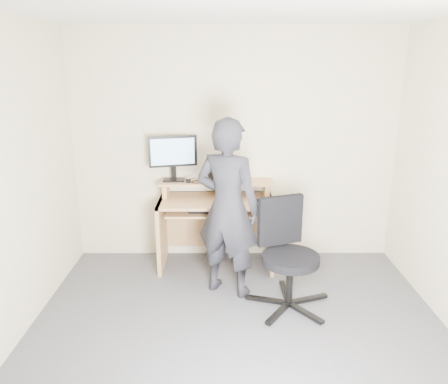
{
  "coord_description": "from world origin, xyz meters",
  "views": [
    {
      "loc": [
        -0.12,
        -2.91,
        2.13
      ],
      "look_at": [
        -0.12,
        1.05,
        0.95
      ],
      "focal_mm": 35.0,
      "sensor_mm": 36.0,
      "label": 1
    }
  ],
  "objects_px": {
    "desk": "(216,215)",
    "person": "(228,208)",
    "office_chair": "(287,250)",
    "monitor": "(173,154)"
  },
  "relations": [
    {
      "from": "office_chair",
      "to": "person",
      "type": "distance_m",
      "value": 0.65
    },
    {
      "from": "desk",
      "to": "person",
      "type": "relative_size",
      "value": 0.71
    },
    {
      "from": "desk",
      "to": "monitor",
      "type": "xyz_separation_m",
      "value": [
        -0.45,
        0.08,
        0.65
      ]
    },
    {
      "from": "office_chair",
      "to": "person",
      "type": "xyz_separation_m",
      "value": [
        -0.52,
        0.23,
        0.32
      ]
    },
    {
      "from": "office_chair",
      "to": "person",
      "type": "bearing_deg",
      "value": 136.52
    },
    {
      "from": "monitor",
      "to": "person",
      "type": "distance_m",
      "value": 0.99
    },
    {
      "from": "monitor",
      "to": "office_chair",
      "type": "height_order",
      "value": "monitor"
    },
    {
      "from": "monitor",
      "to": "office_chair",
      "type": "xyz_separation_m",
      "value": [
        1.09,
        -0.95,
        -0.67
      ]
    },
    {
      "from": "desk",
      "to": "person",
      "type": "xyz_separation_m",
      "value": [
        0.12,
        -0.65,
        0.29
      ]
    },
    {
      "from": "monitor",
      "to": "office_chair",
      "type": "distance_m",
      "value": 1.6
    }
  ]
}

